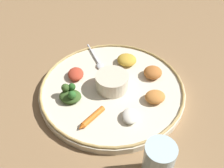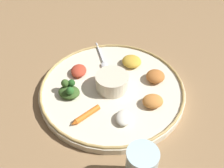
{
  "view_description": "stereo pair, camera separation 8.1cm",
  "coord_description": "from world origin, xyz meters",
  "views": [
    {
      "loc": [
        0.57,
        -0.14,
        0.6
      ],
      "look_at": [
        0.0,
        0.0,
        0.04
      ],
      "focal_mm": 42.55,
      "sensor_mm": 36.0,
      "label": 1
    },
    {
      "loc": [
        0.58,
        -0.06,
        0.6
      ],
      "look_at": [
        0.0,
        0.0,
        0.04
      ],
      "focal_mm": 42.55,
      "sensor_mm": 36.0,
      "label": 2
    }
  ],
  "objects": [
    {
      "name": "spoon",
      "position": [
        -0.14,
        -0.02,
        0.03
      ],
      "size": [
        0.15,
        0.04,
        0.01
      ],
      "color": "silver",
      "rests_on": "platter"
    },
    {
      "name": "mound_berbere_red",
      "position": [
        -0.08,
        -0.1,
        0.03
      ],
      "size": [
        0.06,
        0.06,
        0.03
      ],
      "primitive_type": "ellipsoid",
      "rotation": [
        0.0,
        0.0,
        3.05
      ],
      "color": "#B73D28",
      "rests_on": "platter"
    },
    {
      "name": "mound_chickpea",
      "position": [
        -0.02,
        0.14,
        0.04
      ],
      "size": [
        0.08,
        0.08,
        0.03
      ],
      "primitive_type": "ellipsoid",
      "rotation": [
        0.0,
        0.0,
        3.76
      ],
      "color": "#B2662D",
      "rests_on": "platter"
    },
    {
      "name": "center_bowl",
      "position": [
        0.0,
        0.0,
        0.05
      ],
      "size": [
        0.1,
        0.1,
        0.05
      ],
      "color": "beige",
      "rests_on": "platter"
    },
    {
      "name": "platter",
      "position": [
        0.0,
        0.0,
        0.01
      ],
      "size": [
        0.45,
        0.45,
        0.02
      ],
      "primitive_type": "cylinder",
      "color": "beige",
      "rests_on": "ground_plane"
    },
    {
      "name": "platter_rim",
      "position": [
        0.0,
        0.0,
        0.02
      ],
      "size": [
        0.44,
        0.44,
        0.01
      ],
      "primitive_type": "torus",
      "color": "tan",
      "rests_on": "platter"
    },
    {
      "name": "ground_plane",
      "position": [
        0.0,
        0.0,
        0.0
      ],
      "size": [
        2.4,
        2.4,
        0.0
      ],
      "primitive_type": "plane",
      "color": "olive"
    },
    {
      "name": "mound_rice_white",
      "position": [
        0.13,
        0.02,
        0.03
      ],
      "size": [
        0.07,
        0.06,
        0.02
      ],
      "primitive_type": "ellipsoid",
      "rotation": [
        0.0,
        0.0,
        2.89
      ],
      "color": "silver",
      "rests_on": "platter"
    },
    {
      "name": "carrot_near_spoon",
      "position": [
        0.11,
        -0.08,
        0.03
      ],
      "size": [
        0.07,
        0.09,
        0.02
      ],
      "color": "orange",
      "rests_on": "platter"
    },
    {
      "name": "mound_lentil_yellow",
      "position": [
        -0.1,
        0.08,
        0.04
      ],
      "size": [
        0.09,
        0.09,
        0.03
      ],
      "primitive_type": "ellipsoid",
      "rotation": [
        0.0,
        0.0,
        4.04
      ],
      "color": "gold",
      "rests_on": "platter"
    },
    {
      "name": "mound_squash",
      "position": [
        0.08,
        0.11,
        0.04
      ],
      "size": [
        0.05,
        0.06,
        0.03
      ],
      "primitive_type": "ellipsoid",
      "rotation": [
        0.0,
        0.0,
        4.75
      ],
      "color": "#C67A38",
      "rests_on": "platter"
    },
    {
      "name": "greens_pile",
      "position": [
        0.02,
        -0.13,
        0.04
      ],
      "size": [
        0.08,
        0.08,
        0.04
      ],
      "color": "#385623",
      "rests_on": "platter"
    }
  ]
}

